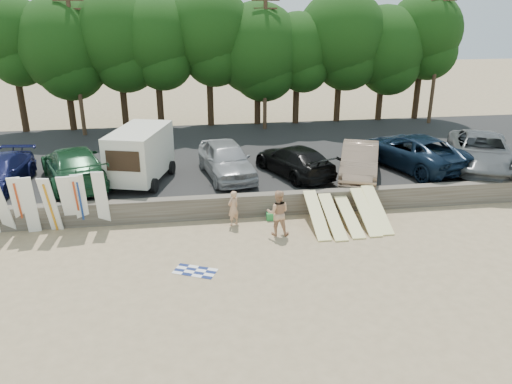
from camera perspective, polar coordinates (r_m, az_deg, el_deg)
ground at (r=19.77m, az=2.66°, el=-6.02°), size 120.00×120.00×0.00m
seawall at (r=22.24m, az=1.24°, el=-1.39°), size 44.00×0.50×1.00m
parking_lot at (r=29.28m, az=-1.16°, el=3.91°), size 44.00×14.50×0.70m
treeline at (r=35.08m, az=-2.71°, el=17.00°), size 32.77×6.24×9.37m
utility_poles at (r=33.89m, az=1.06°, el=15.05°), size 25.80×0.26×9.00m
box_trailer at (r=24.56m, az=-13.10°, el=4.38°), size 3.22×4.53×2.62m
car_1 at (r=25.38m, az=-20.11°, el=2.83°), size 4.47×6.70×1.80m
car_2 at (r=24.93m, az=-3.42°, el=3.76°), size 2.94×5.50×1.78m
car_3 at (r=25.24m, az=4.38°, el=3.62°), size 3.87×5.58×1.50m
car_4 at (r=25.42m, az=11.74°, el=3.53°), size 3.42×5.29×1.65m
car_5 at (r=27.59m, az=17.29°, el=4.53°), size 4.87×6.98×1.77m
car_6 at (r=28.68m, az=24.35°, el=4.24°), size 5.40×7.15×1.80m
surfboard_upright_1 at (r=22.49m, az=-27.08°, el=-1.49°), size 0.63×0.88×2.51m
surfboard_upright_2 at (r=22.43m, az=-25.45°, el=-1.25°), size 0.61×0.82×2.52m
surfboard_upright_3 at (r=22.05m, az=-24.45°, el=-1.40°), size 0.58×0.65×2.56m
surfboard_upright_4 at (r=21.83m, az=-22.46°, el=-1.37°), size 0.61×0.83×2.52m
surfboard_upright_5 at (r=21.87m, az=-20.71°, el=-1.11°), size 0.50×0.85×2.50m
surfboard_upright_6 at (r=21.77m, az=-19.41°, el=-0.98°), size 0.56×0.74×2.54m
surfboard_upright_7 at (r=21.82m, az=-19.77°, el=-1.03°), size 0.56×0.87×2.50m
surfboard_upright_8 at (r=21.62m, az=-17.25°, el=-0.82°), size 0.53×0.54×2.57m
surfboard_low_0 at (r=21.15m, az=6.94°, el=-2.59°), size 0.56×2.83×1.13m
surfboard_low_1 at (r=21.28m, az=8.73°, el=-2.76°), size 0.56×2.88×0.97m
surfboard_low_2 at (r=21.64m, az=10.56°, el=-2.67°), size 0.56×2.92×0.83m
surfboard_low_3 at (r=21.84m, az=12.41°, el=-2.18°), size 0.56×2.84×1.11m
surfboard_low_4 at (r=22.09m, az=13.65°, el=-1.93°), size 0.56×2.81×1.18m
beachgoer_a at (r=21.14m, az=-2.62°, el=-1.85°), size 0.67×0.63×1.54m
beachgoer_b at (r=20.21m, az=2.52°, el=-2.39°), size 1.06×0.89×1.92m
cooler at (r=21.85m, az=1.70°, el=-2.80°), size 0.39×0.32×0.32m
gear_bag at (r=21.86m, az=2.83°, el=-2.94°), size 0.38×0.35×0.22m
beach_towel at (r=18.06m, az=-6.97°, el=-8.97°), size 1.99×1.99×0.00m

